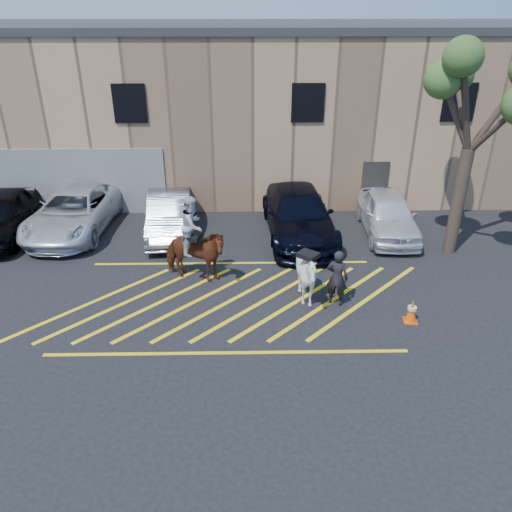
{
  "coord_description": "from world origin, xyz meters",
  "views": [
    {
      "loc": [
        0.58,
        -13.21,
        8.17
      ],
      "look_at": [
        0.83,
        0.2,
        1.3
      ],
      "focal_mm": 35.0,
      "sensor_mm": 36.0,
      "label": 1
    }
  ],
  "objects_px": {
    "car_silver_sedan": "(170,214)",
    "car_white_suv": "(388,214)",
    "car_black_suv": "(0,215)",
    "traffic_cone": "(412,311)",
    "car_white_pickup": "(75,211)",
    "handler": "(337,278)",
    "car_blue_suv": "(298,214)",
    "saddled_white": "(307,276)",
    "mounted_bay": "(194,248)",
    "tree": "(480,90)"
  },
  "relations": [
    {
      "from": "mounted_bay",
      "to": "car_white_suv",
      "type": "bearing_deg",
      "value": 26.6
    },
    {
      "from": "tree",
      "to": "car_black_suv",
      "type": "bearing_deg",
      "value": 174.34
    },
    {
      "from": "car_black_suv",
      "to": "traffic_cone",
      "type": "height_order",
      "value": "car_black_suv"
    },
    {
      "from": "traffic_cone",
      "to": "car_silver_sedan",
      "type": "bearing_deg",
      "value": 140.6
    },
    {
      "from": "car_black_suv",
      "to": "saddled_white",
      "type": "relative_size",
      "value": 2.34
    },
    {
      "from": "car_white_pickup",
      "to": "car_silver_sedan",
      "type": "xyz_separation_m",
      "value": [
        3.77,
        -0.33,
        -0.03
      ]
    },
    {
      "from": "handler",
      "to": "mounted_bay",
      "type": "xyz_separation_m",
      "value": [
        -4.35,
        1.51,
        0.28
      ]
    },
    {
      "from": "car_black_suv",
      "to": "car_silver_sedan",
      "type": "xyz_separation_m",
      "value": [
        6.44,
        0.19,
        -0.09
      ]
    },
    {
      "from": "tree",
      "to": "handler",
      "type": "bearing_deg",
      "value": -143.86
    },
    {
      "from": "car_blue_suv",
      "to": "mounted_bay",
      "type": "relative_size",
      "value": 2.08
    },
    {
      "from": "car_blue_suv",
      "to": "mounted_bay",
      "type": "bearing_deg",
      "value": -139.67
    },
    {
      "from": "handler",
      "to": "saddled_white",
      "type": "xyz_separation_m",
      "value": [
        -0.88,
        0.12,
        0.01
      ]
    },
    {
      "from": "car_white_suv",
      "to": "handler",
      "type": "bearing_deg",
      "value": -116.64
    },
    {
      "from": "mounted_bay",
      "to": "traffic_cone",
      "type": "bearing_deg",
      "value": -21.6
    },
    {
      "from": "handler",
      "to": "tree",
      "type": "height_order",
      "value": "tree"
    },
    {
      "from": "car_silver_sedan",
      "to": "handler",
      "type": "xyz_separation_m",
      "value": [
        5.67,
        -5.29,
        0.11
      ]
    },
    {
      "from": "saddled_white",
      "to": "car_black_suv",
      "type": "bearing_deg",
      "value": 156.08
    },
    {
      "from": "car_white_pickup",
      "to": "car_white_suv",
      "type": "relative_size",
      "value": 1.24
    },
    {
      "from": "car_blue_suv",
      "to": "saddled_white",
      "type": "distance_m",
      "value": 4.9
    },
    {
      "from": "car_black_suv",
      "to": "car_blue_suv",
      "type": "bearing_deg",
      "value": -5.23
    },
    {
      "from": "car_white_suv",
      "to": "car_silver_sedan",
      "type": "bearing_deg",
      "value": -179.05
    },
    {
      "from": "handler",
      "to": "car_black_suv",
      "type": "bearing_deg",
      "value": -0.03
    },
    {
      "from": "mounted_bay",
      "to": "tree",
      "type": "xyz_separation_m",
      "value": [
        9.06,
        1.93,
        4.53
      ]
    },
    {
      "from": "car_silver_sedan",
      "to": "car_blue_suv",
      "type": "xyz_separation_m",
      "value": [
        5.0,
        -0.28,
        0.1
      ]
    },
    {
      "from": "car_white_suv",
      "to": "mounted_bay",
      "type": "distance_m",
      "value": 8.02
    },
    {
      "from": "mounted_bay",
      "to": "car_blue_suv",
      "type": "bearing_deg",
      "value": 43.62
    },
    {
      "from": "saddled_white",
      "to": "traffic_cone",
      "type": "relative_size",
      "value": 2.96
    },
    {
      "from": "car_blue_suv",
      "to": "saddled_white",
      "type": "bearing_deg",
      "value": -95.67
    },
    {
      "from": "car_black_suv",
      "to": "car_white_pickup",
      "type": "bearing_deg",
      "value": 6.24
    },
    {
      "from": "mounted_bay",
      "to": "tree",
      "type": "bearing_deg",
      "value": 12.0
    },
    {
      "from": "car_white_pickup",
      "to": "traffic_cone",
      "type": "height_order",
      "value": "car_white_pickup"
    },
    {
      "from": "handler",
      "to": "mounted_bay",
      "type": "relative_size",
      "value": 0.61
    },
    {
      "from": "car_blue_suv",
      "to": "handler",
      "type": "bearing_deg",
      "value": -85.63
    },
    {
      "from": "car_white_pickup",
      "to": "handler",
      "type": "relative_size",
      "value": 3.28
    },
    {
      "from": "handler",
      "to": "traffic_cone",
      "type": "relative_size",
      "value": 2.43
    },
    {
      "from": "car_white_suv",
      "to": "traffic_cone",
      "type": "bearing_deg",
      "value": -95.39
    },
    {
      "from": "car_silver_sedan",
      "to": "handler",
      "type": "relative_size",
      "value": 2.64
    },
    {
      "from": "car_silver_sedan",
      "to": "car_white_suv",
      "type": "height_order",
      "value": "car_white_suv"
    },
    {
      "from": "car_silver_sedan",
      "to": "mounted_bay",
      "type": "relative_size",
      "value": 1.62
    },
    {
      "from": "car_black_suv",
      "to": "car_white_suv",
      "type": "height_order",
      "value": "car_black_suv"
    },
    {
      "from": "car_white_pickup",
      "to": "car_blue_suv",
      "type": "xyz_separation_m",
      "value": [
        8.77,
        -0.61,
        0.06
      ]
    },
    {
      "from": "mounted_bay",
      "to": "traffic_cone",
      "type": "distance_m",
      "value": 6.87
    },
    {
      "from": "car_white_pickup",
      "to": "mounted_bay",
      "type": "distance_m",
      "value": 6.56
    },
    {
      "from": "car_blue_suv",
      "to": "car_white_suv",
      "type": "height_order",
      "value": "car_blue_suv"
    },
    {
      "from": "car_white_suv",
      "to": "saddled_white",
      "type": "xyz_separation_m",
      "value": [
        -3.69,
        -4.98,
        0.1
      ]
    },
    {
      "from": "car_blue_suv",
      "to": "car_white_suv",
      "type": "xyz_separation_m",
      "value": [
        3.49,
        0.09,
        -0.08
      ]
    },
    {
      "from": "car_blue_suv",
      "to": "car_silver_sedan",
      "type": "bearing_deg",
      "value": 173.49
    },
    {
      "from": "car_blue_suv",
      "to": "car_black_suv",
      "type": "bearing_deg",
      "value": 176.26
    },
    {
      "from": "car_white_suv",
      "to": "saddled_white",
      "type": "relative_size",
      "value": 2.16
    },
    {
      "from": "handler",
      "to": "saddled_white",
      "type": "distance_m",
      "value": 0.89
    }
  ]
}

